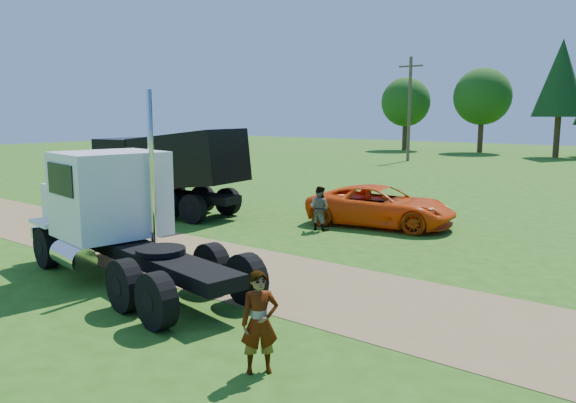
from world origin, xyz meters
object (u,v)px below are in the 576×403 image
Objects in this scene: white_semi_tractor at (111,213)px; orange_pickup at (381,206)px; navy_truck at (138,169)px; black_dump_truck at (161,167)px; spectator_a at (260,322)px.

orange_pickup is at bearing 86.23° from white_semi_tractor.
orange_pickup is at bearing 23.95° from navy_truck.
white_semi_tractor is at bearing -53.81° from black_dump_truck.
navy_truck is 12.71m from orange_pickup.
spectator_a is (12.84, -8.56, -1.12)m from black_dump_truck.
white_semi_tractor is 1.20× the size of navy_truck.
navy_truck is at bearing 85.50° from orange_pickup.
black_dump_truck reaches higher than orange_pickup.
black_dump_truck is 5.01× the size of spectator_a.
white_semi_tractor is 4.77× the size of spectator_a.
white_semi_tractor is at bearing 156.05° from orange_pickup.
navy_truck is 3.97× the size of spectator_a.
white_semi_tractor reaches higher than orange_pickup.
orange_pickup is at bearing 14.06° from black_dump_truck.
black_dump_truck is at bearing 100.20° from orange_pickup.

